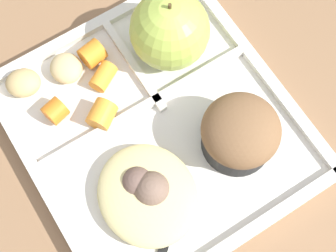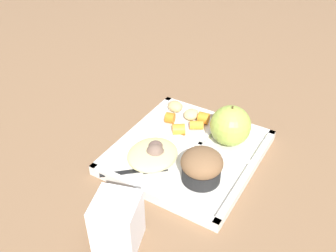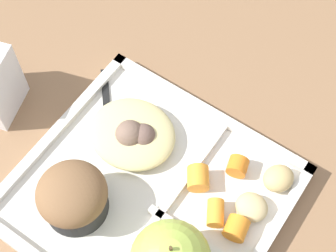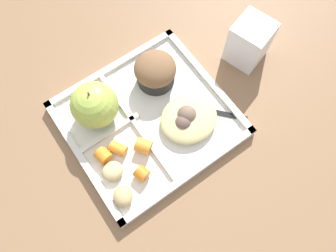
{
  "view_description": "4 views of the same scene",
  "coord_description": "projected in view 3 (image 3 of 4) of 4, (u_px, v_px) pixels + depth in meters",
  "views": [
    {
      "loc": [
        0.16,
        -0.09,
        0.54
      ],
      "look_at": [
        0.02,
        0.0,
        0.05
      ],
      "focal_mm": 54.46,
      "sensor_mm": 36.0,
      "label": 1
    },
    {
      "loc": [
        0.55,
        0.28,
        0.53
      ],
      "look_at": [
        -0.01,
        -0.06,
        0.05
      ],
      "focal_mm": 40.42,
      "sensor_mm": 36.0,
      "label": 2
    },
    {
      "loc": [
        -0.15,
        0.18,
        0.6
      ],
      "look_at": [
        0.02,
        -0.07,
        0.07
      ],
      "focal_mm": 55.76,
      "sensor_mm": 36.0,
      "label": 3
    },
    {
      "loc": [
        -0.1,
        -0.21,
        0.58
      ],
      "look_at": [
        0.01,
        -0.05,
        0.05
      ],
      "focal_mm": 33.83,
      "sensor_mm": 36.0,
      "label": 4
    }
  ],
  "objects": [
    {
      "name": "potato_chunk_browned",
      "position": [
        278.0,
        178.0,
        0.62
      ],
      "size": [
        0.05,
        0.05,
        0.02
      ],
      "primitive_type": "ellipsoid",
      "rotation": [
        0.0,
        0.0,
        1.14
      ],
      "color": "tan",
      "rests_on": "lunch_tray"
    },
    {
      "name": "egg_noodle_pile",
      "position": [
        132.0,
        134.0,
        0.65
      ],
      "size": [
        0.11,
        0.1,
        0.03
      ],
      "primitive_type": "ellipsoid",
      "color": "#D6C684",
      "rests_on": "lunch_tray"
    },
    {
      "name": "plastic_fork",
      "position": [
        107.0,
        117.0,
        0.68
      ],
      "size": [
        0.1,
        0.11,
        0.0
      ],
      "color": "black",
      "rests_on": "lunch_tray"
    },
    {
      "name": "carrot_slice_diagonal",
      "position": [
        215.0,
        213.0,
        0.6
      ],
      "size": [
        0.03,
        0.04,
        0.02
      ],
      "primitive_type": "cylinder",
      "rotation": [
        0.0,
        1.57,
        5.23
      ],
      "color": "orange",
      "rests_on": "lunch_tray"
    },
    {
      "name": "meatball_side",
      "position": [
        130.0,
        135.0,
        0.64
      ],
      "size": [
        0.04,
        0.04,
        0.04
      ],
      "primitive_type": "sphere",
      "color": "#755B4C",
      "rests_on": "lunch_tray"
    },
    {
      "name": "bran_muffin",
      "position": [
        73.0,
        197.0,
        0.59
      ],
      "size": [
        0.08,
        0.08,
        0.07
      ],
      "color": "black",
      "rests_on": "lunch_tray"
    },
    {
      "name": "meatball_front",
      "position": [
        143.0,
        137.0,
        0.64
      ],
      "size": [
        0.03,
        0.03,
        0.03
      ],
      "primitive_type": "sphere",
      "color": "brown",
      "rests_on": "lunch_tray"
    },
    {
      "name": "lunch_tray",
      "position": [
        150.0,
        196.0,
        0.63
      ],
      "size": [
        0.3,
        0.28,
        0.02
      ],
      "color": "silver",
      "rests_on": "ground"
    },
    {
      "name": "carrot_slice_large",
      "position": [
        198.0,
        178.0,
        0.62
      ],
      "size": [
        0.04,
        0.04,
        0.03
      ],
      "primitive_type": "cylinder",
      "rotation": [
        0.0,
        1.57,
        2.17
      ],
      "color": "orange",
      "rests_on": "lunch_tray"
    },
    {
      "name": "carrot_slice_near_corner",
      "position": [
        238.0,
        166.0,
        0.63
      ],
      "size": [
        0.03,
        0.03,
        0.02
      ],
      "primitive_type": "cylinder",
      "rotation": [
        0.0,
        1.57,
        4.97
      ],
      "color": "orange",
      "rests_on": "lunch_tray"
    },
    {
      "name": "ground",
      "position": [
        149.0,
        198.0,
        0.64
      ],
      "size": [
        6.0,
        6.0,
        0.0
      ],
      "primitive_type": "plane",
      "color": "#846042"
    },
    {
      "name": "potato_chunk_wedge",
      "position": [
        252.0,
        207.0,
        0.61
      ],
      "size": [
        0.04,
        0.04,
        0.02
      ],
      "primitive_type": "ellipsoid",
      "rotation": [
        0.0,
        0.0,
        3.15
      ],
      "color": "tan",
      "rests_on": "lunch_tray"
    },
    {
      "name": "carrot_slice_small",
      "position": [
        236.0,
        228.0,
        0.59
      ],
      "size": [
        0.03,
        0.03,
        0.03
      ],
      "primitive_type": "cylinder",
      "rotation": [
        0.0,
        1.57,
        4.88
      ],
      "color": "orange",
      "rests_on": "lunch_tray"
    }
  ]
}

